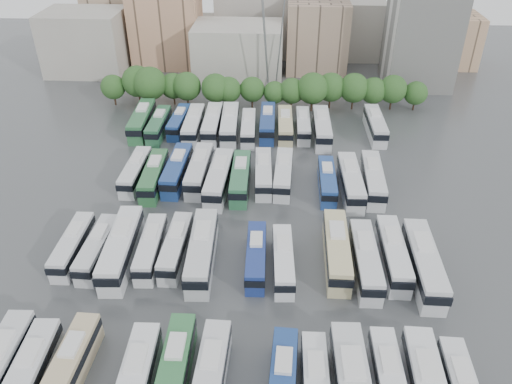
# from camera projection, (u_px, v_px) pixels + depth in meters

# --- Properties ---
(ground) EXTENTS (220.00, 220.00, 0.00)m
(ground) POSITION_uv_depth(u_px,v_px,m) (246.00, 234.00, 66.82)
(ground) COLOR #424447
(ground) RESTS_ON ground
(tree_line) EXTENTS (65.83, 7.96, 8.40)m
(tree_line) POSITION_uv_depth(u_px,v_px,m) (254.00, 87.00, 99.71)
(tree_line) COLOR black
(tree_line) RESTS_ON ground
(city_buildings) EXTENTS (102.00, 35.00, 20.00)m
(city_buildings) POSITION_uv_depth(u_px,v_px,m) (237.00, 29.00, 123.00)
(city_buildings) COLOR #9E998E
(city_buildings) RESTS_ON ground
(apartment_tower) EXTENTS (14.00, 14.00, 26.00)m
(apartment_tower) POSITION_uv_depth(u_px,v_px,m) (423.00, 25.00, 106.66)
(apartment_tower) COLOR silver
(apartment_tower) RESTS_ON ground
(electricity_pylon) EXTENTS (9.00, 6.91, 33.83)m
(electricity_pylon) POSITION_uv_depth(u_px,v_px,m) (273.00, 4.00, 98.38)
(electricity_pylon) COLOR slate
(electricity_pylon) RESTS_ON ground
(bus_r0_s1) EXTENTS (3.13, 12.08, 3.76)m
(bus_r0_s1) POSITION_uv_depth(u_px,v_px,m) (28.00, 378.00, 45.86)
(bus_r0_s1) COLOR silver
(bus_r0_s1) RESTS_ON ground
(bus_r0_s2) EXTENTS (2.88, 11.51, 3.59)m
(bus_r0_s2) POSITION_uv_depth(u_px,v_px,m) (69.00, 368.00, 46.88)
(bus_r0_s2) COLOR tan
(bus_r0_s2) RESTS_ON ground
(bus_r0_s5) EXTENTS (2.71, 11.73, 3.67)m
(bus_r0_s5) POSITION_uv_depth(u_px,v_px,m) (175.00, 370.00, 46.62)
(bus_r0_s5) COLOR #30713E
(bus_r0_s5) RESTS_ON ground
(bus_r0_s6) EXTENTS (2.94, 12.12, 3.78)m
(bus_r0_s6) POSITION_uv_depth(u_px,v_px,m) (210.00, 380.00, 45.66)
(bus_r0_s6) COLOR silver
(bus_r0_s6) RESTS_ON ground
(bus_r0_s8) EXTENTS (3.01, 11.28, 3.51)m
(bus_r0_s8) POSITION_uv_depth(u_px,v_px,m) (282.00, 384.00, 45.45)
(bus_r0_s8) COLOR navy
(bus_r0_s8) RESTS_ON ground
(bus_r0_s11) EXTENTS (2.53, 11.28, 3.53)m
(bus_r0_s11) POSITION_uv_depth(u_px,v_px,m) (390.00, 384.00, 45.44)
(bus_r0_s11) COLOR silver
(bus_r0_s11) RESTS_ON ground
(bus_r1_s0) EXTENTS (2.47, 10.92, 3.42)m
(bus_r1_s0) POSITION_uv_depth(u_px,v_px,m) (73.00, 245.00, 62.25)
(bus_r1_s0) COLOR silver
(bus_r1_s0) RESTS_ON ground
(bus_r1_s1) EXTENTS (2.67, 11.03, 3.44)m
(bus_r1_s1) POSITION_uv_depth(u_px,v_px,m) (98.00, 248.00, 61.77)
(bus_r1_s1) COLOR silver
(bus_r1_s1) RESTS_ON ground
(bus_r1_s2) EXTENTS (3.59, 13.64, 4.24)m
(bus_r1_s2) POSITION_uv_depth(u_px,v_px,m) (121.00, 248.00, 61.22)
(bus_r1_s2) COLOR silver
(bus_r1_s2) RESTS_ON ground
(bus_r1_s3) EXTENTS (2.81, 11.07, 3.45)m
(bus_r1_s3) POSITION_uv_depth(u_px,v_px,m) (151.00, 248.00, 61.81)
(bus_r1_s3) COLOR silver
(bus_r1_s3) RESTS_ON ground
(bus_r1_s4) EXTENTS (2.70, 11.26, 3.52)m
(bus_r1_s4) POSITION_uv_depth(u_px,v_px,m) (176.00, 247.00, 61.95)
(bus_r1_s4) COLOR silver
(bus_r1_s4) RESTS_ON ground
(bus_r1_s5) EXTENTS (3.41, 13.47, 4.19)m
(bus_r1_s5) POSITION_uv_depth(u_px,v_px,m) (202.00, 251.00, 60.79)
(bus_r1_s5) COLOR silver
(bus_r1_s5) RESTS_ON ground
(bus_r1_s7) EXTENTS (2.62, 10.86, 3.39)m
(bus_r1_s7) POSITION_uv_depth(u_px,v_px,m) (256.00, 256.00, 60.56)
(bus_r1_s7) COLOR navy
(bus_r1_s7) RESTS_ON ground
(bus_r1_s8) EXTENTS (2.89, 11.00, 3.42)m
(bus_r1_s8) POSITION_uv_depth(u_px,v_px,m) (283.00, 260.00, 59.93)
(bus_r1_s8) COLOR white
(bus_r1_s8) RESTS_ON ground
(bus_r1_s10) EXTENTS (2.97, 12.96, 4.06)m
(bus_r1_s10) POSITION_uv_depth(u_px,v_px,m) (337.00, 250.00, 61.01)
(bus_r1_s10) COLOR #CBBF8C
(bus_r1_s10) RESTS_ON ground
(bus_r1_s11) EXTENTS (2.80, 12.41, 3.89)m
(bus_r1_s11) POSITION_uv_depth(u_px,v_px,m) (365.00, 260.00, 59.61)
(bus_r1_s11) COLOR silver
(bus_r1_s11) RESTS_ON ground
(bus_r1_s12) EXTENTS (2.66, 12.16, 3.81)m
(bus_r1_s12) POSITION_uv_depth(u_px,v_px,m) (393.00, 254.00, 60.58)
(bus_r1_s12) COLOR silver
(bus_r1_s12) RESTS_ON ground
(bus_r1_s13) EXTENTS (3.11, 13.48, 4.22)m
(bus_r1_s13) POSITION_uv_depth(u_px,v_px,m) (424.00, 263.00, 58.84)
(bus_r1_s13) COLOR silver
(bus_r1_s13) RESTS_ON ground
(bus_r2_s1) EXTENTS (2.69, 11.49, 3.59)m
(bus_r2_s1) POSITION_uv_depth(u_px,v_px,m) (136.00, 171.00, 77.27)
(bus_r2_s1) COLOR silver
(bus_r2_s1) RESTS_ON ground
(bus_r2_s2) EXTENTS (3.01, 12.13, 3.78)m
(bus_r2_s2) POSITION_uv_depth(u_px,v_px,m) (154.00, 175.00, 76.04)
(bus_r2_s2) COLOR #2B6638
(bus_r2_s2) RESTS_ON ground
(bus_r2_s3) EXTENTS (3.07, 12.51, 3.90)m
(bus_r2_s3) POSITION_uv_depth(u_px,v_px,m) (177.00, 170.00, 77.37)
(bus_r2_s3) COLOR navy
(bus_r2_s3) RESTS_ON ground
(bus_r2_s4) EXTENTS (2.98, 12.71, 3.97)m
(bus_r2_s4) POSITION_uv_depth(u_px,v_px,m) (199.00, 170.00, 77.23)
(bus_r2_s4) COLOR silver
(bus_r2_s4) RESTS_ON ground
(bus_r2_s5) EXTENTS (3.41, 13.27, 4.13)m
(bus_r2_s5) POSITION_uv_depth(u_px,v_px,m) (219.00, 178.00, 75.06)
(bus_r2_s5) COLOR silver
(bus_r2_s5) RESTS_ON ground
(bus_r2_s6) EXTENTS (2.86, 12.25, 3.83)m
(bus_r2_s6) POSITION_uv_depth(u_px,v_px,m) (240.00, 177.00, 75.49)
(bus_r2_s6) COLOR #2E6B45
(bus_r2_s6) RESTS_ON ground
(bus_r2_s7) EXTENTS (3.10, 11.68, 3.63)m
(bus_r2_s7) POSITION_uv_depth(u_px,v_px,m) (263.00, 173.00, 76.81)
(bus_r2_s7) COLOR silver
(bus_r2_s7) RESTS_ON ground
(bus_r2_s8) EXTENTS (3.01, 11.85, 3.69)m
(bus_r2_s8) POSITION_uv_depth(u_px,v_px,m) (283.00, 173.00, 76.61)
(bus_r2_s8) COLOR silver
(bus_r2_s8) RESTS_ON ground
(bus_r2_s10) EXTENTS (2.43, 10.99, 3.45)m
(bus_r2_s10) POSITION_uv_depth(u_px,v_px,m) (327.00, 181.00, 75.03)
(bus_r2_s10) COLOR navy
(bus_r2_s10) RESTS_ON ground
(bus_r2_s11) EXTENTS (3.16, 12.86, 4.01)m
(bus_r2_s11) POSITION_uv_depth(u_px,v_px,m) (351.00, 181.00, 74.40)
(bus_r2_s11) COLOR silver
(bus_r2_s11) RESTS_ON ground
(bus_r2_s12) EXTENTS (3.24, 12.72, 3.96)m
(bus_r2_s12) POSITION_uv_depth(u_px,v_px,m) (373.00, 179.00, 75.01)
(bus_r2_s12) COLOR silver
(bus_r2_s12) RESTS_ON ground
(bus_r3_s0) EXTENTS (3.41, 13.33, 4.15)m
(bus_r3_s0) POSITION_uv_depth(u_px,v_px,m) (142.00, 120.00, 92.24)
(bus_r3_s0) COLOR #2D6A3D
(bus_r3_s0) RESTS_ON ground
(bus_r3_s1) EXTENTS (2.59, 11.67, 3.66)m
(bus_r3_s1) POSITION_uv_depth(u_px,v_px,m) (159.00, 125.00, 91.15)
(bus_r3_s1) COLOR #2A6340
(bus_r3_s1) RESTS_ON ground
(bus_r3_s2) EXTENTS (2.86, 11.03, 3.43)m
(bus_r3_s2) POSITION_uv_depth(u_px,v_px,m) (179.00, 122.00, 92.60)
(bus_r3_s2) COLOR navy
(bus_r3_s2) RESTS_ON ground
(bus_r3_s3) EXTENTS (2.93, 12.57, 3.93)m
(bus_r3_s3) POSITION_uv_depth(u_px,v_px,m) (194.00, 125.00, 90.90)
(bus_r3_s3) COLOR silver
(bus_r3_s3) RESTS_ON ground
(bus_r3_s4) EXTENTS (3.03, 12.86, 4.02)m
(bus_r3_s4) POSITION_uv_depth(u_px,v_px,m) (212.00, 124.00, 91.14)
(bus_r3_s4) COLOR silver
(bus_r3_s4) RESTS_ON ground
(bus_r3_s5) EXTENTS (3.51, 13.39, 4.16)m
(bus_r3_s5) POSITION_uv_depth(u_px,v_px,m) (230.00, 124.00, 90.76)
(bus_r3_s5) COLOR silver
(bus_r3_s5) RESTS_ON ground
(bus_r3_s6) EXTENTS (2.96, 11.55, 3.59)m
(bus_r3_s6) POSITION_uv_depth(u_px,v_px,m) (248.00, 128.00, 90.18)
(bus_r3_s6) COLOR silver
(bus_r3_s6) RESTS_ON ground
(bus_r3_s7) EXTENTS (2.84, 12.41, 3.89)m
(bus_r3_s7) POSITION_uv_depth(u_px,v_px,m) (268.00, 122.00, 91.74)
(bus_r3_s7) COLOR navy
(bus_r3_s7) RESTS_ON ground
(bus_r3_s8) EXTENTS (2.90, 12.02, 3.75)m
(bus_r3_s8) POSITION_uv_depth(u_px,v_px,m) (285.00, 125.00, 90.88)
(bus_r3_s8) COLOR #CABE8B
(bus_r3_s8) RESTS_ON ground
(bus_r3_s9) EXTENTS (2.52, 11.17, 3.50)m
(bus_r3_s9) POSITION_uv_depth(u_px,v_px,m) (303.00, 125.00, 91.25)
(bus_r3_s9) COLOR silver
(bus_r3_s9) RESTS_ON ground
(bus_r3_s10) EXTENTS (2.93, 13.02, 4.08)m
(bus_r3_s10) POSITION_uv_depth(u_px,v_px,m) (322.00, 127.00, 89.75)
(bus_r3_s10) COLOR silver
(bus_r3_s10) RESTS_ON ground
(bus_r3_s13) EXTENTS (2.89, 12.38, 3.87)m
(bus_r3_s13) POSITION_uv_depth(u_px,v_px,m) (375.00, 125.00, 90.87)
(bus_r3_s13) COLOR silver
(bus_r3_s13) RESTS_ON ground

